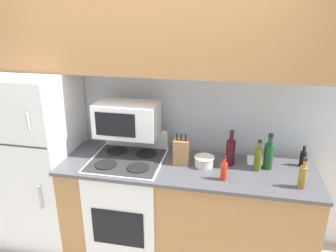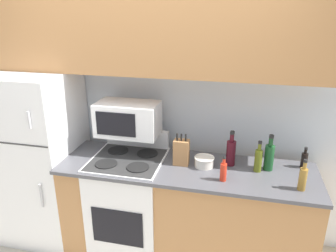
{
  "view_description": "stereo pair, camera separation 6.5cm",
  "coord_description": "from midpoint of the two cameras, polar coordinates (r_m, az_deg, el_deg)",
  "views": [
    {
      "loc": [
        0.7,
        -2.1,
        2.17
      ],
      "look_at": [
        0.21,
        0.27,
        1.26
      ],
      "focal_mm": 35.0,
      "sensor_mm": 36.0,
      "label": 1
    },
    {
      "loc": [
        0.76,
        -2.08,
        2.17
      ],
      "look_at": [
        0.21,
        0.27,
        1.26
      ],
      "focal_mm": 35.0,
      "sensor_mm": 36.0,
      "label": 2
    }
  ],
  "objects": [
    {
      "name": "refrigerator",
      "position": [
        3.31,
        -22.32,
        -5.29
      ],
      "size": [
        0.72,
        0.72,
        1.62
      ],
      "color": "white",
      "rests_on": "ground_plane"
    },
    {
      "name": "bottle_olive_oil",
      "position": [
        2.71,
        14.74,
        -5.49
      ],
      "size": [
        0.06,
        0.06,
        0.26
      ],
      "color": "#5B6619",
      "rests_on": "lower_cabinets"
    },
    {
      "name": "wall_back",
      "position": [
        3.05,
        -2.73,
        3.54
      ],
      "size": [
        8.0,
        0.05,
        2.55
      ],
      "color": "silver",
      "rests_on": "ground_plane"
    },
    {
      "name": "bowl",
      "position": [
        2.72,
        5.64,
        -6.08
      ],
      "size": [
        0.17,
        0.17,
        0.09
      ],
      "color": "silver",
      "rests_on": "lower_cabinets"
    },
    {
      "name": "bottle_wine_red",
      "position": [
        2.75,
        10.18,
        -4.33
      ],
      "size": [
        0.08,
        0.08,
        0.3
      ],
      "color": "#470F19",
      "rests_on": "lower_cabinets"
    },
    {
      "name": "knife_block",
      "position": [
        2.71,
        1.63,
        -4.55
      ],
      "size": [
        0.13,
        0.09,
        0.28
      ],
      "color": "#B27A47",
      "rests_on": "lower_cabinets"
    },
    {
      "name": "bottle_soy_sauce",
      "position": [
        2.9,
        21.85,
        -5.21
      ],
      "size": [
        0.05,
        0.05,
        0.18
      ],
      "color": "black",
      "rests_on": "lower_cabinets"
    },
    {
      "name": "bottle_wine_green",
      "position": [
        2.75,
        16.47,
        -4.87
      ],
      "size": [
        0.08,
        0.08,
        0.3
      ],
      "color": "#194C23",
      "rests_on": "lower_cabinets"
    },
    {
      "name": "microwave",
      "position": [
        2.85,
        -7.79,
        1.17
      ],
      "size": [
        0.54,
        0.31,
        0.29
      ],
      "color": "white",
      "rests_on": "stove"
    },
    {
      "name": "bottle_vinegar",
      "position": [
        2.56,
        21.74,
        -8.15
      ],
      "size": [
        0.06,
        0.06,
        0.24
      ],
      "color": "olive",
      "rests_on": "lower_cabinets"
    },
    {
      "name": "lower_cabinets",
      "position": [
        2.97,
        2.41,
        -14.66
      ],
      "size": [
        2.11,
        0.65,
        0.91
      ],
      "color": "#B27A47",
      "rests_on": "ground_plane"
    },
    {
      "name": "stove",
      "position": [
        3.06,
        -7.36,
        -13.23
      ],
      "size": [
        0.61,
        0.63,
        1.08
      ],
      "color": "white",
      "rests_on": "ground_plane"
    },
    {
      "name": "upper_cabinets",
      "position": [
        2.73,
        -4.05,
        15.09
      ],
      "size": [
        2.82,
        0.36,
        0.58
      ],
      "color": "#B27A47",
      "rests_on": "refrigerator"
    },
    {
      "name": "bottle_hot_sauce",
      "position": [
        2.52,
        8.99,
        -7.66
      ],
      "size": [
        0.05,
        0.05,
        0.2
      ],
      "color": "red",
      "rests_on": "lower_cabinets"
    }
  ]
}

